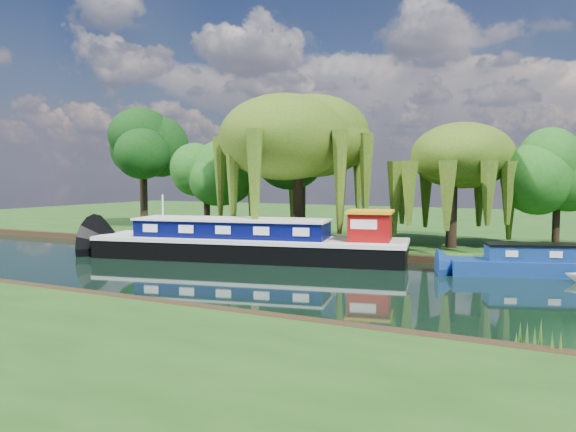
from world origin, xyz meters
The scene contains 14 objects.
ground centered at (0.00, 0.00, 0.00)m, with size 120.00×120.00×0.00m, color black.
far_bank centered at (0.00, 34.00, 0.23)m, with size 120.00×52.00×0.45m, color #1B3E11.
dutch_barge centered at (-5.85, 5.10, 1.02)m, with size 19.91×8.36×4.10m.
narrowboat centered at (11.94, 7.30, 0.63)m, with size 12.16×5.86×1.77m.
red_dinghy centered at (-18.01, 5.21, 0.00)m, with size 2.03×2.85×0.59m, color maroon.
willow_left centered at (-5.37, 10.81, 7.61)m, with size 8.23×8.23×9.86m.
willow_right centered at (4.83, 12.86, 5.82)m, with size 6.05×6.05×7.37m.
tree_far_left centered at (-14.18, 12.36, 5.47)m, with size 4.54×4.54×7.31m.
tree_far_back centered at (-23.81, 15.98, 7.32)m, with size 5.87×5.87×9.87m.
tree_far_mid centered at (-7.15, 15.18, 6.67)m, with size 5.51×5.51×9.02m.
tree_far_right centered at (10.99, 14.47, 5.02)m, with size 4.05×4.05×6.63m.
lamppost centered at (0.50, 10.50, 2.42)m, with size 0.36×0.36×2.56m.
mooring_posts centered at (-0.50, 8.40, 0.95)m, with size 19.16×0.16×1.00m.
reeds_near centered at (6.87, -7.57, 0.55)m, with size 33.70×1.50×1.10m.
Camera 1 is at (11.67, -24.71, 5.14)m, focal length 35.00 mm.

